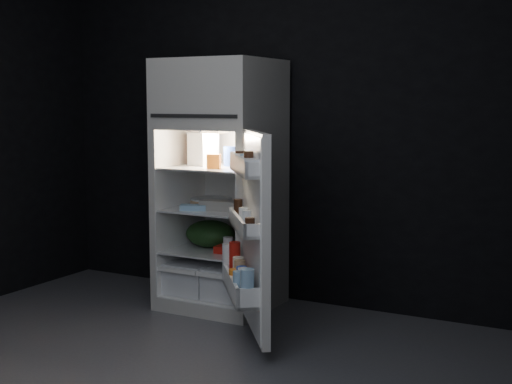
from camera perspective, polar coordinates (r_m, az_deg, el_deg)
The scene contains 17 objects.
floor at distance 4.08m, azimuth -7.84°, elevation -14.19°, with size 4.00×3.40×0.00m, color #535358.
wall_back at distance 5.26m, azimuth 2.90°, elevation 5.77°, with size 4.00×0.00×2.70m, color black.
refrigerator at distance 5.13m, azimuth -2.73°, elevation 1.31°, with size 0.76×0.71×1.78m.
fridge_door at distance 4.29m, azimuth -0.44°, elevation -3.58°, with size 0.59×0.69×1.22m.
milk_jug at distance 5.16m, azimuth -4.25°, elevation 3.46°, with size 0.16×0.16×0.24m, color white.
mayo_jar at distance 5.11m, azimuth -1.95°, elevation 2.88°, with size 0.12×0.12×0.14m, color #2044B1.
jam_jar at distance 4.98m, azimuth -1.05°, elevation 2.70°, with size 0.09×0.09×0.13m, color black.
amber_bottle at distance 5.31m, azimuth -4.99°, elevation 3.45°, with size 0.09×0.09×0.22m, color #BC531E.
small_carton at distance 4.93m, azimuth -3.39°, elevation 2.47°, with size 0.09×0.07×0.10m, color orange.
egg_carton at distance 4.99m, azimuth -2.69°, elevation -1.10°, with size 0.31×0.12×0.07m, color gray.
pie at distance 5.28m, azimuth -3.59°, elevation -0.82°, with size 0.31×0.31×0.04m, color tan.
flat_package at distance 5.02m, azimuth -5.02°, elevation -1.24°, with size 0.18×0.09×0.04m, color #81A8C7.
wrapped_pkg at distance 5.18m, azimuth 0.07°, elevation -0.90°, with size 0.11×0.09×0.05m, color #F7E4CA.
produce_bag at distance 5.24m, azimuth -3.66°, elevation -3.35°, with size 0.38×0.32×0.20m, color #193815.
yogurt_tray at distance 5.02m, azimuth -1.65°, elevation -4.64°, with size 0.27×0.15×0.05m, color #B7180F.
small_can_red at distance 5.20m, azimuth -1.09°, elevation -3.99°, with size 0.06×0.06×0.09m, color #B7180F.
small_can_silver at distance 5.12m, azimuth 0.32°, elevation -4.19°, with size 0.06×0.06×0.09m, color silver.
Camera 1 is at (2.26, -3.06, 1.49)m, focal length 50.00 mm.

